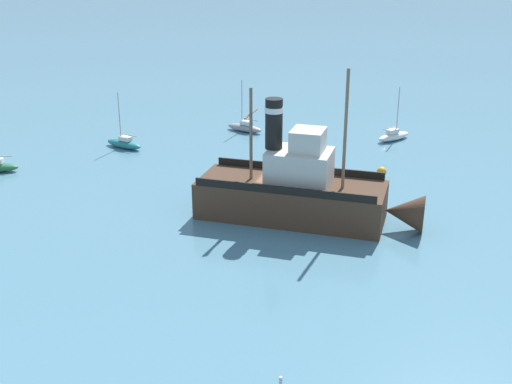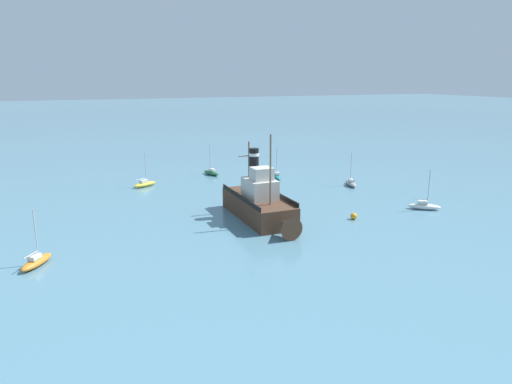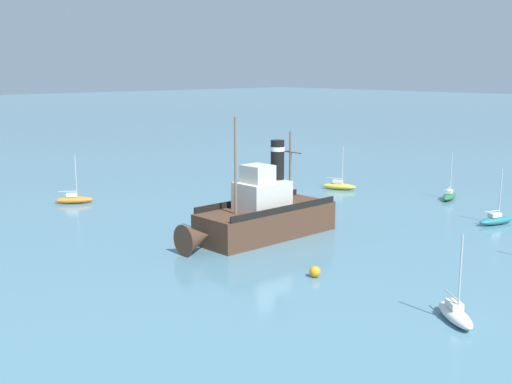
# 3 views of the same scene
# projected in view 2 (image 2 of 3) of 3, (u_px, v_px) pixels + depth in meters

# --- Properties ---
(ground_plane) EXTENTS (600.00, 600.00, 0.00)m
(ground_plane) POSITION_uv_depth(u_px,v_px,m) (260.00, 214.00, 53.27)
(ground_plane) COLOR teal
(old_tugboat) EXTENTS (4.44, 14.40, 9.90)m
(old_tugboat) POSITION_uv_depth(u_px,v_px,m) (260.00, 203.00, 51.14)
(old_tugboat) COLOR #4C3323
(old_tugboat) RESTS_ON ground
(sailboat_orange) EXTENTS (2.99, 3.79, 4.90)m
(sailboat_orange) POSITION_uv_depth(u_px,v_px,m) (36.00, 261.00, 38.68)
(sailboat_orange) COLOR orange
(sailboat_orange) RESTS_ON ground
(sailboat_grey) EXTENTS (2.18, 3.96, 4.90)m
(sailboat_grey) POSITION_uv_depth(u_px,v_px,m) (351.00, 183.00, 67.20)
(sailboat_grey) COLOR gray
(sailboat_grey) RESTS_ON ground
(sailboat_yellow) EXTENTS (3.86, 2.78, 4.90)m
(sailboat_yellow) POSITION_uv_depth(u_px,v_px,m) (145.00, 184.00, 66.68)
(sailboat_yellow) COLOR gold
(sailboat_yellow) RESTS_ON ground
(sailboat_green) EXTENTS (2.24, 3.95, 4.90)m
(sailboat_green) POSITION_uv_depth(u_px,v_px,m) (211.00, 172.00, 74.65)
(sailboat_green) COLOR #286B3D
(sailboat_green) RESTS_ON ground
(sailboat_teal) EXTENTS (2.12, 3.96, 4.90)m
(sailboat_teal) POSITION_uv_depth(u_px,v_px,m) (277.00, 176.00, 71.83)
(sailboat_teal) COLOR #23757A
(sailboat_teal) RESTS_ON ground
(sailboat_white) EXTENTS (3.70, 3.16, 4.90)m
(sailboat_white) POSITION_uv_depth(u_px,v_px,m) (424.00, 206.00, 55.23)
(sailboat_white) COLOR white
(sailboat_white) RESTS_ON ground
(mooring_buoy) EXTENTS (0.75, 0.75, 0.75)m
(mooring_buoy) POSITION_uv_depth(u_px,v_px,m) (354.00, 216.00, 51.38)
(mooring_buoy) COLOR orange
(mooring_buoy) RESTS_ON ground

